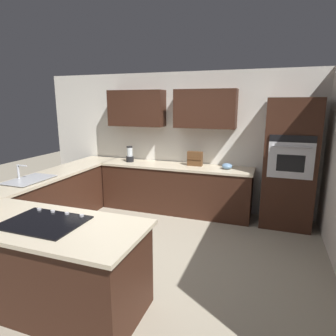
% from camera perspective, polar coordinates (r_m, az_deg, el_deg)
% --- Properties ---
extents(ground_plane, '(14.00, 14.00, 0.00)m').
position_cam_1_polar(ground_plane, '(4.17, -4.95, -16.59)').
color(ground_plane, '#9E937F').
extents(wall_back, '(6.00, 0.44, 2.60)m').
position_cam_1_polar(wall_back, '(5.61, 2.87, 6.75)').
color(wall_back, white).
rests_on(wall_back, ground).
extents(lower_cabinets_back, '(2.80, 0.60, 0.86)m').
position_cam_1_polar(lower_cabinets_back, '(5.51, 1.45, -4.23)').
color(lower_cabinets_back, '#381E14').
rests_on(lower_cabinets_back, ground).
extents(countertop_back, '(2.84, 0.64, 0.04)m').
position_cam_1_polar(countertop_back, '(5.40, 1.48, 0.35)').
color(countertop_back, beige).
rests_on(countertop_back, lower_cabinets_back).
extents(lower_cabinets_side, '(0.60, 2.90, 0.86)m').
position_cam_1_polar(lower_cabinets_side, '(5.35, -20.60, -5.59)').
color(lower_cabinets_side, '#381E14').
rests_on(lower_cabinets_side, ground).
extents(countertop_side, '(0.64, 2.94, 0.04)m').
position_cam_1_polar(countertop_side, '(5.23, -20.98, -0.91)').
color(countertop_side, beige).
rests_on(countertop_side, lower_cabinets_side).
extents(island_base, '(1.94, 0.82, 0.86)m').
position_cam_1_polar(island_base, '(3.30, -22.52, -17.48)').
color(island_base, '#381E14').
rests_on(island_base, ground).
extents(island_top, '(2.02, 0.90, 0.04)m').
position_cam_1_polar(island_top, '(3.10, -23.23, -10.24)').
color(island_top, beige).
rests_on(island_top, island_base).
extents(wall_oven, '(0.80, 0.66, 2.12)m').
position_cam_1_polar(wall_oven, '(5.11, 22.72, 0.71)').
color(wall_oven, '#381E14').
rests_on(wall_oven, ground).
extents(sink_unit, '(0.46, 0.70, 0.23)m').
position_cam_1_polar(sink_unit, '(4.81, -25.70, -2.02)').
color(sink_unit, '#515456').
rests_on(sink_unit, countertop_side).
extents(cooktop, '(0.76, 0.56, 0.03)m').
position_cam_1_polar(cooktop, '(3.10, -23.20, -9.74)').
color(cooktop, black).
rests_on(cooktop, island_top).
extents(blender, '(0.15, 0.15, 0.31)m').
position_cam_1_polar(blender, '(5.74, -7.54, 2.53)').
color(blender, black).
rests_on(blender, countertop_back).
extents(mixing_bowl, '(0.18, 0.18, 0.10)m').
position_cam_1_polar(mixing_bowl, '(5.19, 11.54, 0.37)').
color(mixing_bowl, '#668CB2').
rests_on(mixing_bowl, countertop_back).
extents(spice_rack, '(0.27, 0.11, 0.26)m').
position_cam_1_polar(spice_rack, '(5.35, 5.32, 1.84)').
color(spice_rack, brown).
rests_on(spice_rack, countertop_back).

